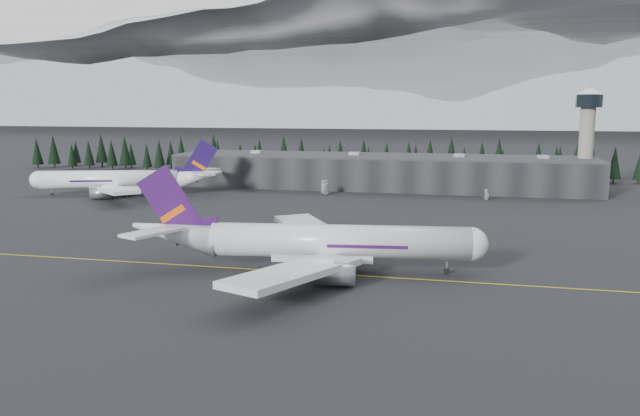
% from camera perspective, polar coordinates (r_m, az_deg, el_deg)
% --- Properties ---
extents(ground, '(1400.00, 1400.00, 0.00)m').
position_cam_1_polar(ground, '(123.55, -2.05, -5.61)').
color(ground, black).
rests_on(ground, ground).
extents(taxiline, '(400.00, 0.40, 0.02)m').
position_cam_1_polar(taxiline, '(121.69, -2.30, -5.85)').
color(taxiline, gold).
rests_on(taxiline, ground).
extents(terminal, '(160.00, 30.00, 12.60)m').
position_cam_1_polar(terminal, '(243.62, 5.46, 3.34)').
color(terminal, black).
rests_on(terminal, ground).
extents(control_tower, '(10.00, 10.00, 37.70)m').
position_cam_1_polar(control_tower, '(247.49, 23.23, 6.69)').
color(control_tower, gray).
rests_on(control_tower, ground).
extents(treeline, '(360.00, 20.00, 15.00)m').
position_cam_1_polar(treeline, '(280.08, 6.43, 4.37)').
color(treeline, black).
rests_on(treeline, ground).
extents(mountain_ridge, '(4400.00, 900.00, 420.00)m').
position_cam_1_polar(mountain_ridge, '(1116.19, 11.26, 7.64)').
color(mountain_ridge, white).
rests_on(mountain_ridge, ground).
extents(jet_main, '(69.77, 64.05, 20.56)m').
position_cam_1_polar(jet_main, '(121.21, -1.11, -3.08)').
color(jet_main, silver).
rests_on(jet_main, ground).
extents(jet_parked, '(66.16, 59.85, 19.92)m').
position_cam_1_polar(jet_parked, '(232.63, -17.33, 2.49)').
color(jet_parked, white).
rests_on(jet_parked, ground).
extents(gse_vehicle_a, '(4.42, 5.91, 1.49)m').
position_cam_1_polar(gse_vehicle_a, '(223.99, 0.42, 1.41)').
color(gse_vehicle_a, silver).
rests_on(gse_vehicle_a, ground).
extents(gse_vehicle_b, '(4.14, 2.77, 1.31)m').
position_cam_1_polar(gse_vehicle_b, '(218.48, 14.99, 0.86)').
color(gse_vehicle_b, silver).
rests_on(gse_vehicle_b, ground).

